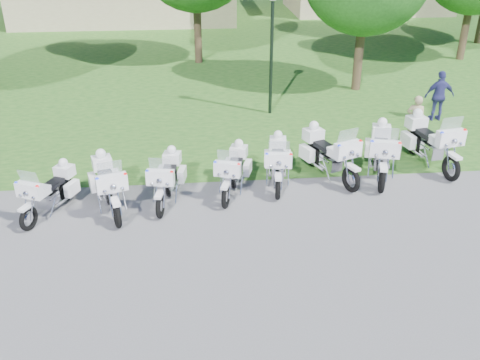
{
  "coord_description": "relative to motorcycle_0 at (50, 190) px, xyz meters",
  "views": [
    {
      "loc": [
        -1.97,
        -10.02,
        6.67
      ],
      "look_at": [
        -0.93,
        1.2,
        0.95
      ],
      "focal_mm": 40.0,
      "sensor_mm": 36.0,
      "label": 1
    }
  ],
  "objects": [
    {
      "name": "ground",
      "position": [
        5.5,
        -1.79,
        -0.59
      ],
      "size": [
        100.0,
        100.0,
        0.0
      ],
      "primitive_type": "plane",
      "color": "slate",
      "rests_on": "ground"
    },
    {
      "name": "grass_lawn",
      "position": [
        5.5,
        25.21,
        -0.59
      ],
      "size": [
        100.0,
        48.0,
        0.01
      ],
      "primitive_type": "cube",
      "color": "#22581B",
      "rests_on": "ground"
    },
    {
      "name": "motorcycle_0",
      "position": [
        0.0,
        0.0,
        0.0
      ],
      "size": [
        1.21,
        1.97,
        1.41
      ],
      "rotation": [
        0.0,
        0.0,
        2.73
      ],
      "color": "black",
      "rests_on": "ground"
    },
    {
      "name": "motorcycle_1",
      "position": [
        1.39,
        0.07,
        0.07
      ],
      "size": [
        1.2,
        2.29,
        1.58
      ],
      "rotation": [
        0.0,
        0.0,
        3.43
      ],
      "color": "black",
      "rests_on": "ground"
    },
    {
      "name": "motorcycle_2",
      "position": [
        2.82,
        0.38,
        0.02
      ],
      "size": [
        0.96,
        2.17,
        1.47
      ],
      "rotation": [
        0.0,
        0.0,
        2.96
      ],
      "color": "black",
      "rests_on": "ground"
    },
    {
      "name": "motorcycle_3",
      "position": [
        4.53,
        0.68,
        0.02
      ],
      "size": [
        1.11,
        2.11,
        1.46
      ],
      "rotation": [
        0.0,
        0.0,
        2.85
      ],
      "color": "black",
      "rests_on": "ground"
    },
    {
      "name": "motorcycle_4",
      "position": [
        5.75,
        1.06,
        0.04
      ],
      "size": [
        0.93,
        2.23,
        1.5
      ],
      "rotation": [
        0.0,
        0.0,
        3.0
      ],
      "color": "black",
      "rests_on": "ground"
    },
    {
      "name": "motorcycle_5",
      "position": [
        7.2,
        1.32,
        0.11
      ],
      "size": [
        1.39,
        2.35,
        1.67
      ],
      "rotation": [
        0.0,
        0.0,
        3.52
      ],
      "color": "black",
      "rests_on": "ground"
    },
    {
      "name": "motorcycle_6",
      "position": [
        8.67,
        1.27,
        0.13
      ],
      "size": [
        1.27,
        2.48,
        1.71
      ],
      "rotation": [
        0.0,
        0.0,
        2.86
      ],
      "color": "black",
      "rests_on": "ground"
    },
    {
      "name": "motorcycle_7",
      "position": [
        10.3,
        1.81,
        0.14
      ],
      "size": [
        1.14,
        2.58,
        1.75
      ],
      "rotation": [
        0.0,
        0.0,
        3.32
      ],
      "color": "black",
      "rests_on": "ground"
    },
    {
      "name": "lamp_post",
      "position": [
        6.35,
        6.58,
        2.7
      ],
      "size": [
        0.44,
        0.44,
        4.38
      ],
      "color": "black",
      "rests_on": "ground"
    },
    {
      "name": "bystander_a",
      "position": [
        10.48,
        3.43,
        0.19
      ],
      "size": [
        0.67,
        0.56,
        1.55
      ],
      "primitive_type": "imported",
      "rotation": [
        0.0,
        0.0,
        2.74
      ],
      "color": "tan",
      "rests_on": "ground"
    },
    {
      "name": "bystander_c",
      "position": [
        12.08,
        5.33,
        0.29
      ],
      "size": [
        1.04,
        0.46,
        1.76
      ],
      "primitive_type": "imported",
      "rotation": [
        0.0,
        0.0,
        3.11
      ],
      "color": "navy",
      "rests_on": "ground"
    }
  ]
}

